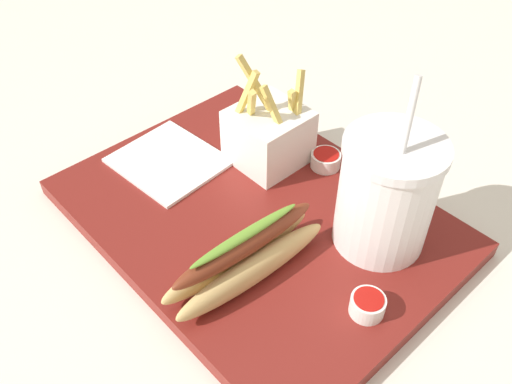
# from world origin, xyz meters

# --- Properties ---
(ground_plane) EXTENTS (2.40, 2.40, 0.02)m
(ground_plane) POSITION_xyz_m (0.00, 0.00, -0.01)
(ground_plane) COLOR silver
(food_tray) EXTENTS (0.44, 0.32, 0.02)m
(food_tray) POSITION_xyz_m (0.00, 0.00, 0.01)
(food_tray) COLOR maroon
(food_tray) RESTS_ON ground_plane
(soda_cup) EXTENTS (0.10, 0.10, 0.20)m
(soda_cup) POSITION_xyz_m (0.12, 0.07, 0.09)
(soda_cup) COLOR white
(soda_cup) RESTS_ON food_tray
(fries_basket) EXTENTS (0.08, 0.09, 0.14)m
(fries_basket) POSITION_xyz_m (-0.06, 0.08, 0.06)
(fries_basket) COLOR white
(fries_basket) RESTS_ON food_tray
(hot_dog_1) EXTENTS (0.06, 0.19, 0.06)m
(hot_dog_1) POSITION_xyz_m (0.06, -0.07, 0.04)
(hot_dog_1) COLOR tan
(hot_dog_1) RESTS_ON food_tray
(ketchup_cup_1) EXTENTS (0.04, 0.04, 0.02)m
(ketchup_cup_1) POSITION_xyz_m (0.00, 0.12, 0.03)
(ketchup_cup_1) COLOR white
(ketchup_cup_1) RESTS_ON food_tray
(ketchup_cup_2) EXTENTS (0.03, 0.03, 0.02)m
(ketchup_cup_2) POSITION_xyz_m (0.18, -0.02, 0.03)
(ketchup_cup_2) COLOR white
(ketchup_cup_2) RESTS_ON food_tray
(napkin_stack) EXTENTS (0.14, 0.12, 0.00)m
(napkin_stack) POSITION_xyz_m (-0.14, -0.02, 0.02)
(napkin_stack) COLOR white
(napkin_stack) RESTS_ON food_tray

